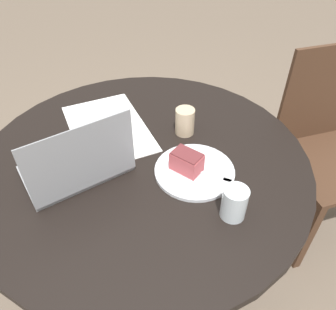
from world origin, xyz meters
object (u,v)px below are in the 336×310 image
at_px(chair, 324,148).
at_px(plate, 194,171).
at_px(coffee_glass, 185,121).
at_px(laptop, 77,165).

xyz_separation_m(chair, plate, (0.15, -0.73, 0.24)).
bearing_deg(plate, coffee_glass, 165.85).
xyz_separation_m(chair, laptop, (0.03, -1.08, 0.28)).
distance_m(coffee_glass, laptop, 0.41).
bearing_deg(chair, plate, 15.11).
height_order(plate, coffee_glass, coffee_glass).
distance_m(chair, plate, 0.78).
xyz_separation_m(chair, coffee_glass, (-0.06, -0.68, 0.28)).
height_order(chair, laptop, laptop).
bearing_deg(coffee_glass, plate, -14.15).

